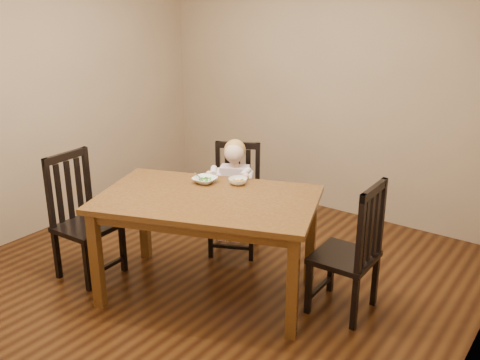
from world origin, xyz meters
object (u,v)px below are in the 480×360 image
Objects in this scene: toddler at (234,187)px; bowl_veg at (238,181)px; chair_left at (83,218)px; bowl_peas at (205,180)px; chair_child at (235,200)px; chair_right at (351,252)px; dining_table at (208,208)px.

bowl_veg is (0.29, -0.34, 0.21)m from toddler.
chair_left is 5.60× the size of bowl_peas.
chair_child is at bearing 144.11° from chair_left.
chair_right is at bearing 7.33° from bowl_peas.
chair_right reaches higher than toddler.
chair_right is (2.05, 0.75, -0.01)m from chair_left.
chair_left reaches higher than bowl_peas.
chair_right is 6.79× the size of bowl_veg.
chair_left is (-1.04, -0.36, -0.22)m from dining_table.
chair_left is 1.32m from toddler.
chair_left reaches higher than chair_right.
toddler is 0.52m from bowl_peas.
bowl_peas is (0.08, -0.52, 0.36)m from chair_child.
bowl_peas is (-1.23, -0.16, 0.35)m from chair_right.
chair_child is 1.34m from chair_left.
bowl_veg is at bearing 86.53° from dining_table.
chair_right is at bearing 140.46° from toddler.
toddler is 0.50m from bowl_veg.
chair_right is 1.80× the size of toddler.
chair_right reaches higher than chair_child.
dining_table is 0.38m from bowl_veg.
bowl_veg is at bearing 90.57° from chair_right.
dining_table is at bearing 110.08° from chair_right.
chair_right is (1.30, -0.36, 0.02)m from chair_child.
bowl_peas is at bearing -150.69° from bowl_veg.
chair_right is at bearing 138.82° from chair_child.
chair_child is 6.54× the size of bowl_veg.
bowl_veg is at bearing 122.44° from chair_left.
chair_right is 1.33m from toddler.
chair_left is 2.19m from chair_right.
chair_left is at bearing -144.49° from bowl_peas.
chair_left reaches higher than chair_child.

